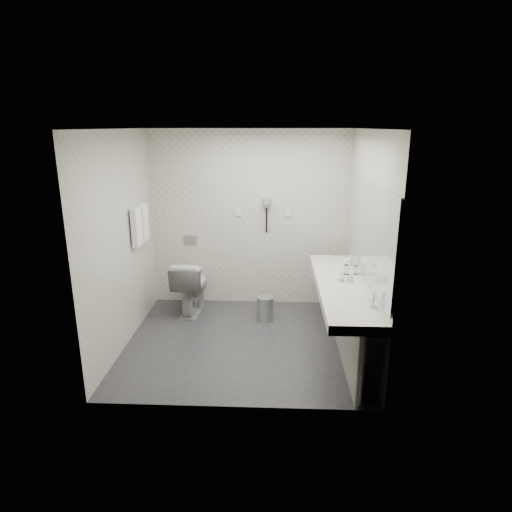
{
  "coord_description": "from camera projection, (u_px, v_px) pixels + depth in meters",
  "views": [
    {
      "loc": [
        0.37,
        -4.85,
        2.53
      ],
      "look_at": [
        0.15,
        0.15,
        1.05
      ],
      "focal_mm": 30.94,
      "sensor_mm": 36.0,
      "label": 1
    }
  ],
  "objects": [
    {
      "name": "dryer_barrel",
      "position": [
        267.0,
        201.0,
        6.08
      ],
      "size": [
        0.08,
        0.14,
        0.08
      ],
      "primitive_type": "cylinder",
      "rotation": [
        1.57,
        0.0,
        0.0
      ],
      "color": "gray",
      "rests_on": "dryer_cradle"
    },
    {
      "name": "switch_plate_b",
      "position": [
        288.0,
        213.0,
        6.21
      ],
      "size": [
        0.09,
        0.02,
        0.09
      ],
      "primitive_type": "cube",
      "color": "silver",
      "rests_on": "wall_back"
    },
    {
      "name": "vanity_panel",
      "position": [
        342.0,
        322.0,
        5.03
      ],
      "size": [
        0.03,
        2.15,
        0.75
      ],
      "primitive_type": "cube",
      "color": "gray",
      "rests_on": "floor"
    },
    {
      "name": "dryer_cord",
      "position": [
        267.0,
        220.0,
        6.22
      ],
      "size": [
        0.02,
        0.02,
        0.35
      ],
      "primitive_type": "cylinder",
      "color": "black",
      "rests_on": "dryer_cradle"
    },
    {
      "name": "dryer_cradle",
      "position": [
        267.0,
        203.0,
        6.16
      ],
      "size": [
        0.1,
        0.04,
        0.14
      ],
      "primitive_type": "cube",
      "color": "gray",
      "rests_on": "wall_back"
    },
    {
      "name": "wall_front",
      "position": [
        231.0,
        281.0,
        3.78
      ],
      "size": [
        2.8,
        0.0,
        2.8
      ],
      "primitive_type": "plane",
      "rotation": [
        -1.57,
        0.0,
        0.0
      ],
      "color": "beige",
      "rests_on": "floor"
    },
    {
      "name": "towel_near",
      "position": [
        137.0,
        227.0,
        5.45
      ],
      "size": [
        0.07,
        0.24,
        0.48
      ],
      "primitive_type": "cube",
      "color": "white",
      "rests_on": "towel_rail"
    },
    {
      "name": "wall_right",
      "position": [
        366.0,
        244.0,
        4.96
      ],
      "size": [
        0.0,
        2.6,
        2.6
      ],
      "primitive_type": "plane",
      "rotation": [
        1.57,
        0.0,
        -1.57
      ],
      "color": "beige",
      "rests_on": "floor"
    },
    {
      "name": "pedal_bin",
      "position": [
        265.0,
        309.0,
        5.94
      ],
      "size": [
        0.3,
        0.3,
        0.32
      ],
      "primitive_type": "cylinder",
      "rotation": [
        0.0,
        0.0,
        0.43
      ],
      "color": "#B2B5BA",
      "rests_on": "floor"
    },
    {
      "name": "soap_bottle_c",
      "position": [
        351.0,
        278.0,
        4.9
      ],
      "size": [
        0.05,
        0.05,
        0.11
      ],
      "primitive_type": "imported",
      "rotation": [
        0.0,
        0.0,
        -0.21
      ],
      "color": "silver",
      "rests_on": "vanity_counter"
    },
    {
      "name": "soap_bottle_a",
      "position": [
        349.0,
        277.0,
        4.94
      ],
      "size": [
        0.05,
        0.05,
        0.1
      ],
      "primitive_type": "imported",
      "rotation": [
        0.0,
        0.0,
        0.12
      ],
      "color": "silver",
      "rests_on": "vanity_counter"
    },
    {
      "name": "soap_bottle_b",
      "position": [
        341.0,
        277.0,
        4.95
      ],
      "size": [
        0.1,
        0.1,
        0.1
      ],
      "primitive_type": "imported",
      "rotation": [
        0.0,
        0.0,
        -0.42
      ],
      "color": "silver",
      "rests_on": "vanity_counter"
    },
    {
      "name": "faucet_near",
      "position": [
        373.0,
        299.0,
        4.25
      ],
      "size": [
        0.04,
        0.04,
        0.15
      ],
      "primitive_type": "cylinder",
      "color": "silver",
      "rests_on": "vanity_counter"
    },
    {
      "name": "toilet",
      "position": [
        191.0,
        286.0,
        6.16
      ],
      "size": [
        0.48,
        0.78,
        0.76
      ],
      "primitive_type": "imported",
      "rotation": [
        0.0,
        0.0,
        3.06
      ],
      "color": "silver",
      "rests_on": "floor"
    },
    {
      "name": "wall_back",
      "position": [
        249.0,
        220.0,
        6.27
      ],
      "size": [
        2.8,
        0.0,
        2.8
      ],
      "primitive_type": "plane",
      "rotation": [
        1.57,
        0.0,
        0.0
      ],
      "color": "beige",
      "rests_on": "floor"
    },
    {
      "name": "vanity_counter",
      "position": [
        342.0,
        287.0,
        4.91
      ],
      "size": [
        0.55,
        2.2,
        0.1
      ],
      "primitive_type": "cube",
      "color": "silver",
      "rests_on": "floor"
    },
    {
      "name": "faucet_far",
      "position": [
        351.0,
        260.0,
        5.49
      ],
      "size": [
        0.04,
        0.04,
        0.15
      ],
      "primitive_type": "cylinder",
      "color": "silver",
      "rests_on": "vanity_counter"
    },
    {
      "name": "vanity_post_far",
      "position": [
        333.0,
        290.0,
        6.03
      ],
      "size": [
        0.06,
        0.06,
        0.75
      ],
      "primitive_type": "cylinder",
      "color": "silver",
      "rests_on": "floor"
    },
    {
      "name": "bin_lid",
      "position": [
        265.0,
        298.0,
        5.9
      ],
      "size": [
        0.23,
        0.23,
        0.02
      ],
      "primitive_type": "cylinder",
      "color": "#B2B5BA",
      "rests_on": "pedal_bin"
    },
    {
      "name": "basin_far",
      "position": [
        335.0,
        267.0,
        5.53
      ],
      "size": [
        0.4,
        0.31,
        0.05
      ],
      "primitive_type": "ellipsoid",
      "color": "silver",
      "rests_on": "vanity_counter"
    },
    {
      "name": "vanity_post_near",
      "position": [
        362.0,
        371.0,
        4.03
      ],
      "size": [
        0.06,
        0.06,
        0.75
      ],
      "primitive_type": "cylinder",
      "color": "silver",
      "rests_on": "floor"
    },
    {
      "name": "ceiling",
      "position": [
        241.0,
        129.0,
        4.67
      ],
      "size": [
        2.8,
        2.8,
        0.0
      ],
      "primitive_type": "plane",
      "rotation": [
        3.14,
        0.0,
        0.0
      ],
      "color": "silver",
      "rests_on": "wall_back"
    },
    {
      "name": "mirror",
      "position": [
        370.0,
        231.0,
        4.72
      ],
      "size": [
        0.02,
        2.2,
        1.05
      ],
      "primitive_type": "cube",
      "color": "#B2BCC6",
      "rests_on": "wall_right"
    },
    {
      "name": "wall_left",
      "position": [
        121.0,
        241.0,
        5.08
      ],
      "size": [
        0.0,
        2.6,
        2.6
      ],
      "primitive_type": "plane",
      "rotation": [
        1.57,
        0.0,
        1.57
      ],
      "color": "beige",
      "rests_on": "floor"
    },
    {
      "name": "towel_far",
      "position": [
        143.0,
        222.0,
        5.72
      ],
      "size": [
        0.07,
        0.24,
        0.48
      ],
      "primitive_type": "cube",
      "color": "white",
      "rests_on": "towel_rail"
    },
    {
      "name": "basin_near",
      "position": [
        352.0,
        308.0,
        4.28
      ],
      "size": [
        0.4,
        0.31,
        0.05
      ],
      "primitive_type": "ellipsoid",
      "color": "silver",
      "rests_on": "vanity_counter"
    },
    {
      "name": "switch_plate_a",
      "position": [
        238.0,
        213.0,
        6.24
      ],
      "size": [
        0.09,
        0.02,
        0.09
      ],
      "primitive_type": "cube",
      "color": "silver",
      "rests_on": "wall_back"
    },
    {
      "name": "glass_right",
      "position": [
        346.0,
        270.0,
        5.18
      ],
      "size": [
        0.08,
        0.08,
        0.12
      ],
      "primitive_type": "cylinder",
      "rotation": [
        0.0,
        0.0,
        0.38
      ],
      "color": "silver",
      "rests_on": "vanity_counter"
    },
    {
      "name": "glass_left",
      "position": [
        356.0,
        270.0,
        5.19
      ],
      "size": [
        0.07,
        0.07,
        0.1
      ],
      "primitive_type": "cylinder",
      "rotation": [
        0.0,
        0.0,
        -0.21
      ],
      "color": "silver",
      "rests_on": "vanity_counter"
    },
    {
      "name": "floor",
      "position": [
        243.0,
        342.0,
        5.38
      ],
      "size": [
        2.8,
        2.8,
        0.0
      ],
      "primitive_type": "plane",
      "color": "#2D2C31",
      "rests_on": "ground"
    },
    {
      "name": "towel_rail",
      "position": [
        138.0,
        207.0,
        5.52
      ],
      "size": [
        0.02,
        0.62,
        0.02
      ],
      "primitive_type": "cylinder",
      "rotation": [
        1.57,
        0.0,
        0.0
      ],
      "color": "silver",
      "rests_on": "wall_left"
    },
    {
      "name": "flush_plate",
      "position": [
        191.0,
        240.0,
        6.38
      ],
      "size": [
        0.18,
        0.02,
        0.12
      ],
      "primitive_type": "cube",
      "color": "#B2B5BA",
      "rests_on": "wall_back"
    }
  ]
}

